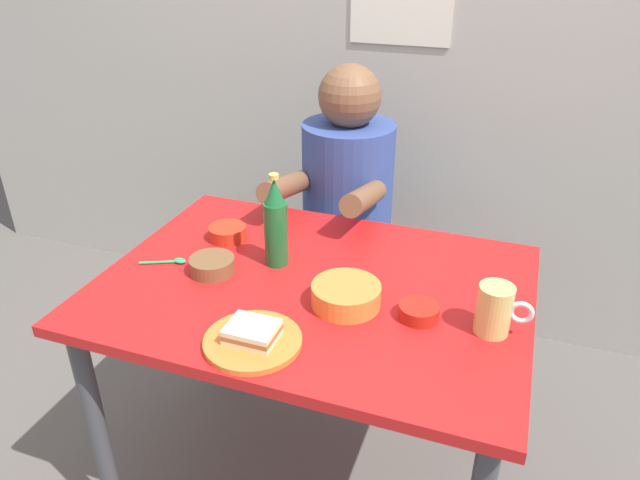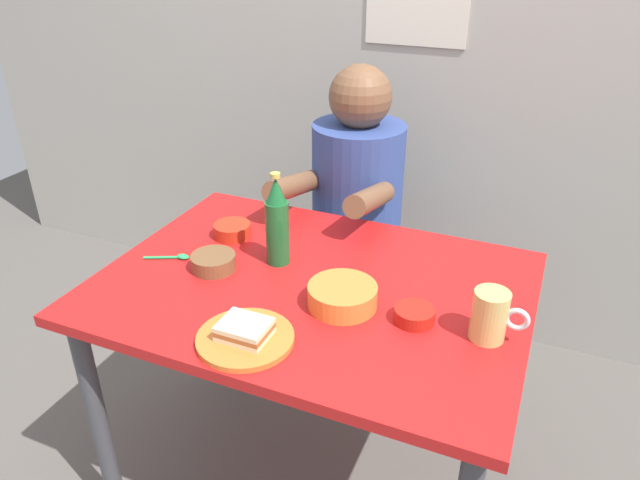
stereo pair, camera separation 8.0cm
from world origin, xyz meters
name	(u,v)px [view 2 (the right image)]	position (x,y,z in m)	size (l,w,h in m)	color
ground_plane	(314,478)	(0.00, 0.00, 0.00)	(6.00, 6.00, 0.00)	#59544F
wall_back	(429,7)	(0.00, 1.05, 1.30)	(4.40, 0.09, 2.60)	#ADA89E
dining_table	(313,312)	(0.00, 0.00, 0.65)	(1.10, 0.80, 0.74)	red
stool	(354,282)	(-0.11, 0.63, 0.35)	(0.34, 0.34, 0.45)	#4C4C51
person_seated	(356,183)	(-0.11, 0.62, 0.77)	(0.33, 0.56, 0.72)	#33478C
plate_orange	(245,339)	(-0.04, -0.28, 0.75)	(0.22, 0.22, 0.01)	orange
sandwich	(245,329)	(-0.04, -0.28, 0.77)	(0.11, 0.09, 0.04)	beige
beer_mug	(491,316)	(0.46, -0.06, 0.80)	(0.13, 0.08, 0.12)	#D1BC66
beer_bottle	(277,223)	(-0.13, 0.06, 0.86)	(0.06, 0.06, 0.26)	#19602D
condiment_bowl_brown	(213,261)	(-0.27, -0.04, 0.76)	(0.12, 0.12, 0.04)	brown
sambal_bowl_red	(414,314)	(0.29, -0.06, 0.76)	(0.10, 0.10, 0.03)	#B21E14
sauce_bowl_chili	(232,230)	(-0.32, 0.14, 0.76)	(0.11, 0.11, 0.04)	red
soup_bowl_orange	(342,295)	(0.11, -0.07, 0.77)	(0.17, 0.17, 0.05)	orange
spoon	(175,257)	(-0.40, -0.04, 0.75)	(0.12, 0.06, 0.01)	#26A559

